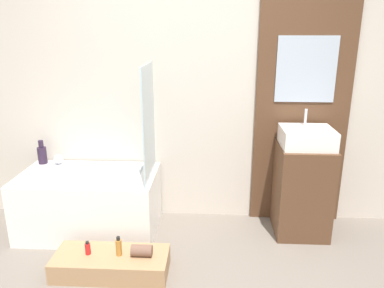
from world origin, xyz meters
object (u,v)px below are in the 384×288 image
bathtub (90,202)px  vase_tall_dark (42,154)px  vase_round_light (58,159)px  bottle_soap_primary (88,248)px  wooden_step_bench (111,264)px  bottle_soap_secondary (119,247)px  sink (307,137)px

bathtub → vase_tall_dark: bearing=153.8°
vase_round_light → vase_tall_dark: bearing=178.8°
vase_round_light → bottle_soap_primary: (0.54, -0.89, -0.40)m
bathtub → vase_round_light: bearing=145.1°
bathtub → wooden_step_bench: size_ratio=1.39×
wooden_step_bench → bottle_soap_primary: size_ratio=8.06×
bottle_soap_primary → bottle_soap_secondary: 0.24m
vase_tall_dark → bottle_soap_secondary: bearing=-43.2°
wooden_step_bench → sink: (1.60, 0.72, 0.84)m
bottle_soap_primary → bottle_soap_secondary: bearing=0.0°
sink → vase_round_light: bearing=176.0°
bottle_soap_secondary → bathtub: bearing=123.8°
wooden_step_bench → vase_round_light: 1.26m
vase_round_light → bottle_soap_secondary: vase_round_light is taller
vase_tall_dark → bottle_soap_secondary: vase_tall_dark is taller
vase_tall_dark → bottle_soap_primary: size_ratio=2.13×
bathtub → bottle_soap_secondary: bathtub is taller
bottle_soap_primary → bottle_soap_secondary: bottle_soap_secondary is taller
bathtub → sink: 2.05m
vase_tall_dark → vase_round_light: bearing=-1.2°
bottle_soap_primary → sink: bearing=22.2°
bottle_soap_primary → vase_round_light: bearing=121.6°
sink → vase_round_light: sink is taller
bathtub → vase_round_light: (-0.36, 0.25, 0.33)m
sink → bottle_soap_secondary: bearing=-154.7°
vase_round_light → bottle_soap_primary: 1.11m
vase_tall_dark → bottle_soap_primary: vase_tall_dark is taller
wooden_step_bench → vase_round_light: (-0.72, 0.89, 0.53)m
bathtub → wooden_step_bench: bearing=-60.6°
vase_tall_dark → vase_round_light: size_ratio=2.55×
wooden_step_bench → vase_round_light: bearing=129.2°
bottle_soap_primary → vase_tall_dark: bearing=128.3°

